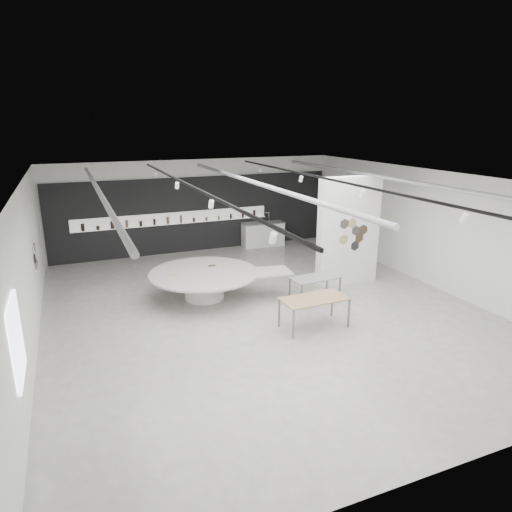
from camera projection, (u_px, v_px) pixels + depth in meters
name	position (u px, v px, depth m)	size (l,w,h in m)	color
room	(260.00, 241.00, 12.73)	(12.02, 14.02, 3.82)	#AEADA4
back_wall_display	(195.00, 215.00, 19.02)	(11.80, 0.27, 3.10)	black
partition_column	(348.00, 231.00, 15.01)	(2.20, 0.38, 3.60)	white
display_island	(206.00, 281.00, 14.03)	(4.42, 3.66, 0.86)	white
sample_table_wood	(314.00, 300.00, 11.98)	(1.78, 0.94, 0.82)	#9E7B52
sample_table_stone	(315.00, 279.00, 13.80)	(1.53, 0.87, 0.76)	gray
kitchen_counter	(263.00, 234.00, 19.99)	(1.88, 0.83, 1.45)	white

